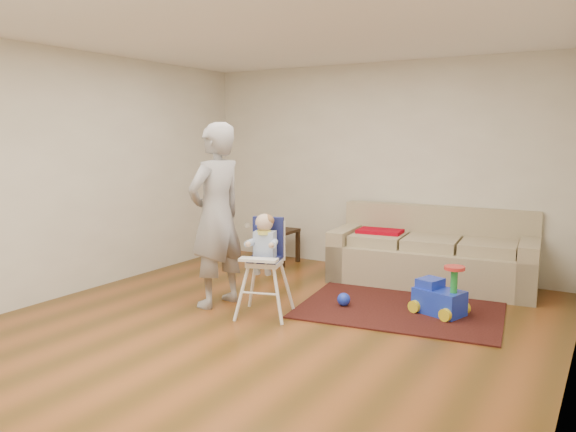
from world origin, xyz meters
The scene contains 9 objects.
ground centered at (0.00, 0.00, 0.00)m, with size 5.50×5.50×0.00m, color #4E3411.
room_envelope centered at (0.00, 0.53, 1.88)m, with size 5.04×5.52×2.72m.
sofa centered at (0.86, 2.30, 0.45)m, with size 2.43×1.19×0.91m.
side_table centered at (-1.31, 2.33, 0.24)m, with size 0.48×0.48×0.48m, color black, non-canonical shape.
area_rug centered at (0.88, 1.19, 0.01)m, with size 2.00×1.50×0.02m, color black.
ride_on_toy centered at (1.27, 1.20, 0.27)m, with size 0.47×0.33×0.51m, color blue, non-canonical shape.
toy_ball centered at (0.35, 0.94, 0.08)m, with size 0.14×0.14×0.14m, color blue.
high_chair centered at (-0.21, 0.31, 0.49)m, with size 0.59×0.59×1.03m.
adult centered at (-0.83, 0.35, 0.95)m, with size 0.69×0.46×1.90m, color #949597.
Camera 1 is at (2.73, -4.20, 1.77)m, focal length 35.00 mm.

